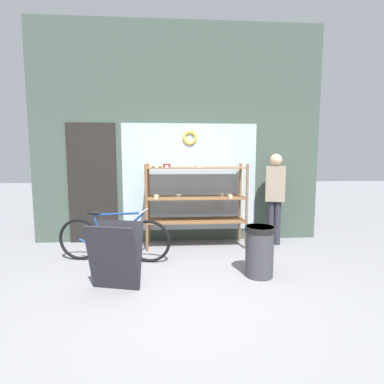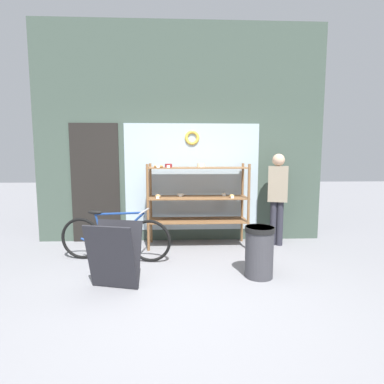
{
  "view_description": "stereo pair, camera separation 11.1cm",
  "coord_description": "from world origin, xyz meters",
  "px_view_note": "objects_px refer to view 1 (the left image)",
  "views": [
    {
      "loc": [
        -0.14,
        -3.06,
        1.52
      ],
      "look_at": [
        0.14,
        0.89,
        1.05
      ],
      "focal_mm": 28.0,
      "sensor_mm": 36.0,
      "label": 1
    },
    {
      "loc": [
        -0.03,
        -3.07,
        1.52
      ],
      "look_at": [
        0.14,
        0.89,
        1.05
      ],
      "focal_mm": 28.0,
      "sensor_mm": 36.0,
      "label": 2
    }
  ],
  "objects_px": {
    "display_case": "(195,196)",
    "trash_bin": "(259,249)",
    "sandwich_board": "(115,256)",
    "bicycle": "(113,238)",
    "pedestrian": "(275,192)"
  },
  "relations": [
    {
      "from": "display_case",
      "to": "trash_bin",
      "type": "relative_size",
      "value": 2.58
    },
    {
      "from": "sandwich_board",
      "to": "display_case",
      "type": "bearing_deg",
      "value": 71.29
    },
    {
      "from": "display_case",
      "to": "bicycle",
      "type": "distance_m",
      "value": 1.51
    },
    {
      "from": "sandwich_board",
      "to": "trash_bin",
      "type": "xyz_separation_m",
      "value": [
        1.76,
        0.24,
        -0.04
      ]
    },
    {
      "from": "bicycle",
      "to": "pedestrian",
      "type": "distance_m",
      "value": 2.77
    },
    {
      "from": "bicycle",
      "to": "sandwich_board",
      "type": "bearing_deg",
      "value": -68.34
    },
    {
      "from": "display_case",
      "to": "pedestrian",
      "type": "bearing_deg",
      "value": -0.54
    },
    {
      "from": "bicycle",
      "to": "sandwich_board",
      "type": "distance_m",
      "value": 0.96
    },
    {
      "from": "sandwich_board",
      "to": "pedestrian",
      "type": "bearing_deg",
      "value": 47.71
    },
    {
      "from": "sandwich_board",
      "to": "trash_bin",
      "type": "relative_size",
      "value": 1.18
    },
    {
      "from": "bicycle",
      "to": "trash_bin",
      "type": "height_order",
      "value": "bicycle"
    },
    {
      "from": "display_case",
      "to": "sandwich_board",
      "type": "distance_m",
      "value": 1.98
    },
    {
      "from": "pedestrian",
      "to": "trash_bin",
      "type": "height_order",
      "value": "pedestrian"
    },
    {
      "from": "display_case",
      "to": "sandwich_board",
      "type": "height_order",
      "value": "display_case"
    },
    {
      "from": "display_case",
      "to": "trash_bin",
      "type": "distance_m",
      "value": 1.63
    }
  ]
}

